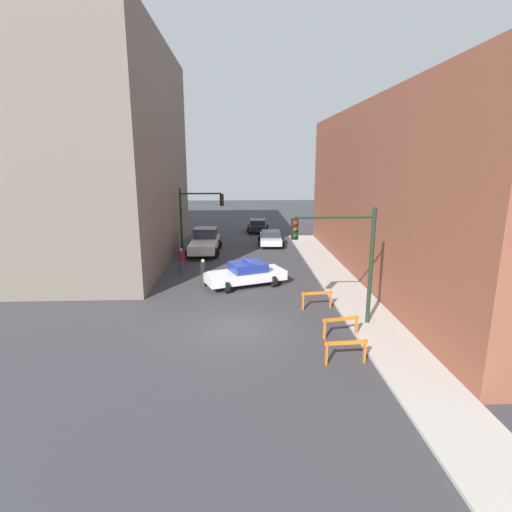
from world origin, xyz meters
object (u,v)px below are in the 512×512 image
object	(u,v)px
traffic_light_far	(195,212)
police_car	(246,274)
parked_car_near	(271,238)
barrier_back	(317,297)
pedestrian_corner	(181,260)
parked_car_mid	(258,225)
white_truck	(205,242)
barrier_mid	(341,324)
traffic_light_near	(345,249)
barrier_front	(346,348)
pedestrian_crossing	(203,272)

from	to	relation	value
traffic_light_far	police_car	xyz separation A→B (m)	(3.81, -8.41, -2.67)
traffic_light_far	parked_car_near	xyz separation A→B (m)	(6.19, 3.23, -2.72)
police_car	barrier_back	bearing A→B (deg)	-160.17
parked_car_near	pedestrian_corner	size ratio (longest dim) A/B	2.64
police_car	parked_car_near	distance (m)	11.88
police_car	parked_car_mid	bearing A→B (deg)	-25.77
parked_car_mid	pedestrian_corner	xyz separation A→B (m)	(-5.79, -15.75, 0.19)
white_truck	parked_car_mid	xyz separation A→B (m)	(4.74, 9.82, -0.23)
parked_car_mid	barrier_mid	distance (m)	26.24
traffic_light_far	barrier_back	size ratio (longest dim) A/B	3.27
traffic_light_near	traffic_light_far	world-z (taller)	traffic_light_near
parked_car_near	traffic_light_far	bearing A→B (deg)	-149.88
barrier_front	police_car	bearing A→B (deg)	109.79
pedestrian_corner	barrier_front	size ratio (longest dim) A/B	1.04
traffic_light_far	barrier_back	xyz separation A→B (m)	(7.29, -12.45, -2.78)
white_truck	parked_car_near	world-z (taller)	white_truck
parked_car_near	pedestrian_corner	world-z (taller)	pedestrian_corner
police_car	white_truck	size ratio (longest dim) A/B	0.93
parked_car_mid	pedestrian_crossing	distance (m)	19.23
white_truck	barrier_back	distance (m)	14.56
police_car	barrier_mid	bearing A→B (deg)	-173.61
parked_car_near	barrier_back	world-z (taller)	parked_car_near
parked_car_near	pedestrian_crossing	size ratio (longest dim) A/B	2.64
parked_car_mid	pedestrian_corner	world-z (taller)	pedestrian_corner
parked_car_mid	barrier_back	bearing A→B (deg)	-82.06
traffic_light_far	barrier_mid	size ratio (longest dim) A/B	3.29
white_truck	pedestrian_corner	distance (m)	6.02
parked_car_mid	barrier_front	distance (m)	28.43
parked_car_mid	traffic_light_far	bearing A→B (deg)	-114.39
traffic_light_near	parked_car_mid	size ratio (longest dim) A/B	1.18
pedestrian_corner	barrier_back	world-z (taller)	pedestrian_corner
pedestrian_crossing	barrier_mid	bearing A→B (deg)	169.38
traffic_light_far	parked_car_mid	size ratio (longest dim) A/B	1.18
police_car	traffic_light_near	bearing A→B (deg)	-166.32
white_truck	pedestrian_crossing	world-z (taller)	white_truck
pedestrian_corner	traffic_light_near	bearing A→B (deg)	175.09
traffic_light_near	pedestrian_crossing	distance (m)	9.45
white_truck	parked_car_near	size ratio (longest dim) A/B	1.25
police_car	parked_car_near	size ratio (longest dim) A/B	1.15
parked_car_near	barrier_back	xyz separation A→B (m)	(1.10, -15.68, -0.06)
police_car	barrier_back	distance (m)	5.33
traffic_light_far	pedestrian_crossing	bearing A→B (deg)	-81.29
parked_car_mid	barrier_front	size ratio (longest dim) A/B	2.75
traffic_light_near	pedestrian_corner	size ratio (longest dim) A/B	3.13
white_truck	barrier_back	world-z (taller)	white_truck
parked_car_near	barrier_mid	distance (m)	19.11
barrier_back	traffic_light_near	bearing A→B (deg)	-70.35
traffic_light_near	parked_car_mid	world-z (taller)	traffic_light_near
traffic_light_far	white_truck	bearing A→B (deg)	37.73
traffic_light_far	pedestrian_corner	xyz separation A→B (m)	(-0.40, -5.42, -2.54)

